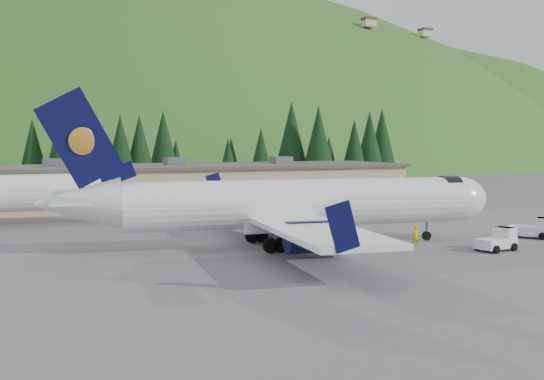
{
  "coord_description": "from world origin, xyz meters",
  "views": [
    {
      "loc": [
        -22.89,
        -47.74,
        8.18
      ],
      "look_at": [
        0.0,
        6.0,
        4.0
      ],
      "focal_mm": 45.0,
      "sensor_mm": 36.0,
      "label": 1
    }
  ],
  "objects": [
    {
      "name": "ground",
      "position": [
        0.0,
        0.0,
        0.0
      ],
      "size": [
        600.0,
        600.0,
        0.0
      ],
      "primitive_type": "plane",
      "color": "#57575C"
    },
    {
      "name": "airliner",
      "position": [
        -1.05,
        0.13,
        3.21
      ],
      "size": [
        36.27,
        34.12,
        12.03
      ],
      "rotation": [
        0.0,
        0.0,
        -0.12
      ],
      "color": "white",
      "rests_on": "ground"
    },
    {
      "name": "baggage_tug_a",
      "position": [
        12.61,
        -7.78,
        0.76
      ],
      "size": [
        3.45,
        2.47,
        1.7
      ],
      "rotation": [
        0.0,
        0.0,
        0.21
      ],
      "color": "silver",
      "rests_on": "ground"
    },
    {
      "name": "baggage_tug_b",
      "position": [
        19.91,
        -3.74,
        0.79
      ],
      "size": [
        3.45,
        3.58,
        1.77
      ],
      "rotation": [
        0.0,
        0.0,
        -0.84
      ],
      "color": "silver",
      "rests_on": "ground"
    },
    {
      "name": "terminal_building",
      "position": [
        -5.01,
        38.0,
        2.62
      ],
      "size": [
        71.0,
        17.0,
        6.1
      ],
      "color": "tan",
      "rests_on": "ground"
    },
    {
      "name": "ramp_worker",
      "position": [
        8.14,
        -3.57,
        0.8
      ],
      "size": [
        0.61,
        0.43,
        1.6
      ],
      "primitive_type": "imported",
      "rotation": [
        0.0,
        0.0,
        3.06
      ],
      "color": "#F6B601",
      "rests_on": "ground"
    },
    {
      "name": "tree_line",
      "position": [
        -1.18,
        60.7,
        7.29
      ],
      "size": [
        112.68,
        17.12,
        13.99
      ],
      "color": "black",
      "rests_on": "ground"
    },
    {
      "name": "hills",
      "position": [
        53.34,
        207.38,
        -82.8
      ],
      "size": [
        614.0,
        330.0,
        300.0
      ],
      "color": "#264B17",
      "rests_on": "ground"
    }
  ]
}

